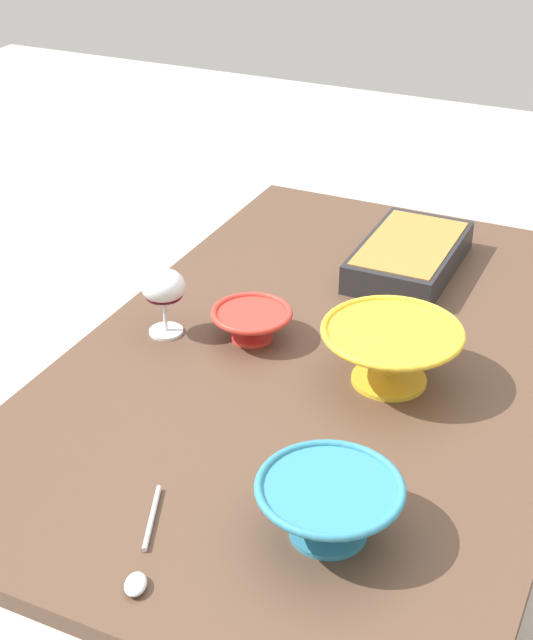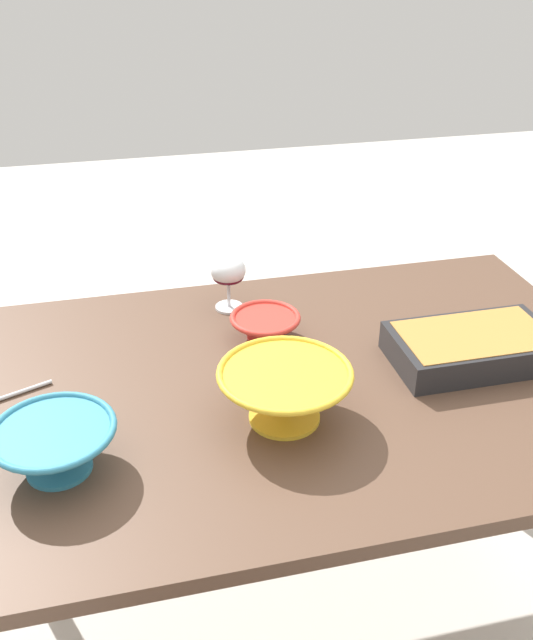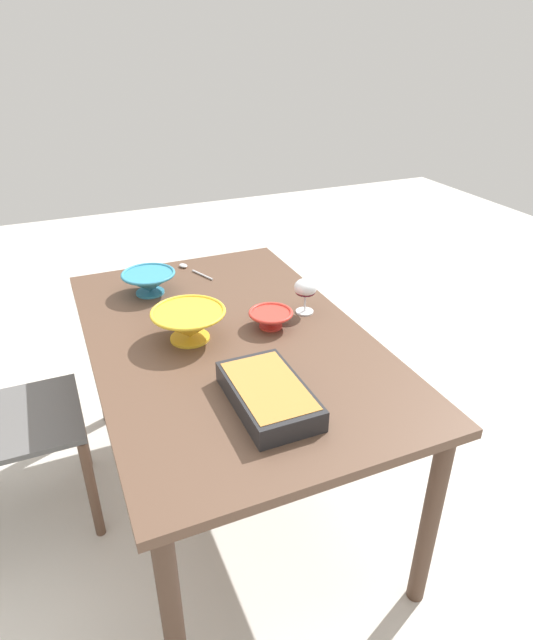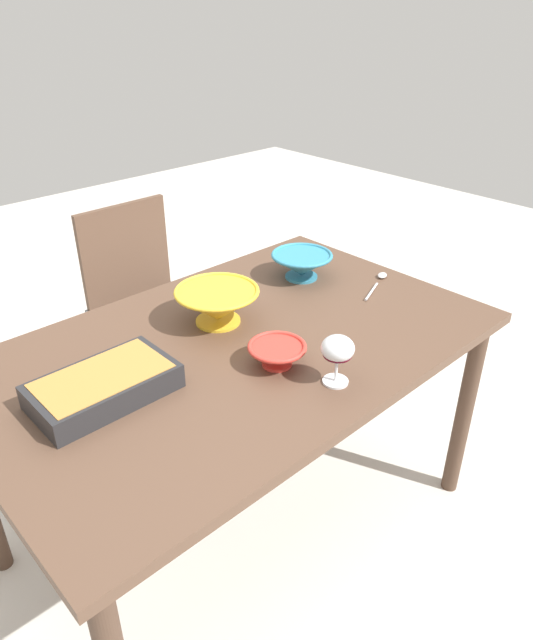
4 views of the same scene
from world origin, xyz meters
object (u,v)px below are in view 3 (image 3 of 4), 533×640
wine_glass (305,290)px  casserole_dish (268,394)px  dining_table (229,355)px  serving_bowl (271,318)px  serving_spoon (189,268)px  small_bowl (189,323)px  mixing_bowl (149,282)px

wine_glass → casserole_dish: bearing=143.1°
dining_table → serving_bowl: size_ratio=9.27×
serving_bowl → serving_spoon: serving_bowl is taller
casserole_dish → serving_bowl: (0.40, -0.18, -0.00)m
serving_spoon → dining_table: bearing=176.7°
small_bowl → dining_table: bearing=-103.7°
serving_bowl → casserole_dish: bearing=155.7°
dining_table → serving_bowl: bearing=-89.3°
mixing_bowl → casserole_dish: bearing=-170.0°
wine_glass → serving_bowl: (-0.05, 0.16, -0.06)m
wine_glass → serving_spoon: size_ratio=0.63×
dining_table → casserole_dish: (-0.40, 0.02, 0.12)m
wine_glass → mixing_bowl: wine_glass is taller
wine_glass → mixing_bowl: 0.62m
casserole_dish → wine_glass: bearing=-36.9°
wine_glass → mixing_bowl: (0.38, 0.49, -0.04)m
wine_glass → dining_table: bearing=99.2°
mixing_bowl → dining_table: bearing=-158.6°
serving_bowl → serving_spoon: bearing=11.7°
mixing_bowl → small_bowl: 0.41m
dining_table → casserole_dish: bearing=176.8°
casserole_dish → small_bowl: 0.44m
wine_glass → mixing_bowl: size_ratio=0.63×
wine_glass → casserole_dish: wine_glass is taller
dining_table → wine_glass: (0.05, -0.32, 0.17)m
wine_glass → serving_bowl: 0.18m
serving_bowl → dining_table: bearing=90.7°
mixing_bowl → serving_spoon: 0.27m
mixing_bowl → small_bowl: (-0.41, -0.05, 0.01)m
wine_glass → small_bowl: wine_glass is taller
dining_table → mixing_bowl: bearing=21.4°
small_bowl → serving_spoon: 0.60m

